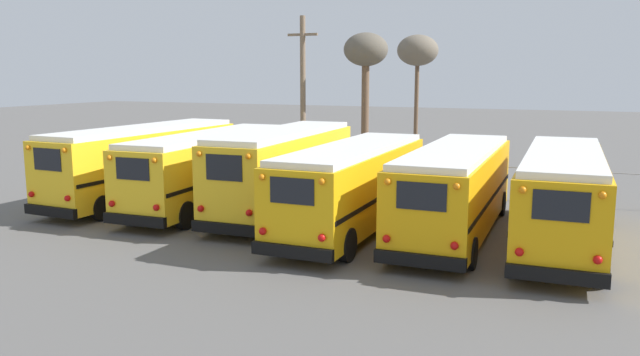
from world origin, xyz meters
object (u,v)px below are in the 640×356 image
at_px(utility_pole, 303,91).
at_px(school_bus_0, 145,160).
at_px(school_bus_1, 212,167).
at_px(school_bus_4, 455,188).
at_px(school_bus_2, 284,169).
at_px(school_bus_3, 354,184).
at_px(school_bus_5, 562,194).
at_px(bare_tree_0, 366,55).
at_px(bare_tree_1, 418,52).

bearing_deg(utility_pole, school_bus_0, -102.79).
height_order(school_bus_1, school_bus_4, school_bus_1).
xyz_separation_m(school_bus_2, school_bus_3, (3.36, -1.39, -0.14)).
distance_m(school_bus_2, school_bus_5, 10.12).
xyz_separation_m(school_bus_2, bare_tree_0, (-1.13, 12.91, 4.68)).
bearing_deg(school_bus_0, school_bus_4, -3.31).
bearing_deg(utility_pole, school_bus_4, -46.92).
xyz_separation_m(school_bus_1, utility_pole, (-0.88, 10.97, 2.78)).
bearing_deg(bare_tree_1, school_bus_2, -91.96).
bearing_deg(bare_tree_1, school_bus_3, -81.89).
distance_m(school_bus_0, school_bus_2, 6.73).
relative_size(school_bus_0, bare_tree_1, 1.33).
bearing_deg(school_bus_2, school_bus_5, -3.99).
distance_m(school_bus_0, school_bus_3, 10.20).
xyz_separation_m(school_bus_5, utility_pole, (-14.33, 11.78, 2.78)).
height_order(school_bus_2, utility_pole, utility_pole).
height_order(school_bus_2, bare_tree_1, bare_tree_1).
bearing_deg(school_bus_3, school_bus_0, 171.47).
height_order(school_bus_4, school_bus_5, school_bus_5).
distance_m(school_bus_4, bare_tree_0, 16.40).
xyz_separation_m(school_bus_0, school_bus_2, (6.73, -0.13, 0.05)).
relative_size(school_bus_4, bare_tree_0, 1.31).
relative_size(school_bus_1, utility_pole, 1.20).
bearing_deg(school_bus_0, bare_tree_1, 67.58).
distance_m(school_bus_0, bare_tree_1, 19.89).
bearing_deg(school_bus_0, school_bus_1, -0.29).
xyz_separation_m(school_bus_3, utility_pole, (-7.60, 12.46, 2.81)).
xyz_separation_m(school_bus_4, school_bus_5, (3.36, -0.05, 0.04)).
relative_size(school_bus_0, school_bus_4, 1.03).
bearing_deg(school_bus_5, utility_pole, 140.58).
distance_m(school_bus_3, bare_tree_0, 15.74).
bearing_deg(school_bus_1, school_bus_2, -1.84).
distance_m(school_bus_1, utility_pole, 11.35).
distance_m(school_bus_5, utility_pole, 18.76).
distance_m(school_bus_3, bare_tree_1, 20.16).
height_order(school_bus_2, bare_tree_0, bare_tree_0).
bearing_deg(school_bus_3, school_bus_5, 5.80).
bearing_deg(school_bus_5, school_bus_3, -174.20).
bearing_deg(school_bus_4, bare_tree_1, 108.23).
bearing_deg(school_bus_4, school_bus_5, -0.89).
xyz_separation_m(school_bus_3, bare_tree_1, (-2.75, 19.30, 5.13)).
bearing_deg(school_bus_5, school_bus_1, 176.54).
height_order(utility_pole, bare_tree_0, utility_pole).
bearing_deg(school_bus_2, bare_tree_0, 95.00).
relative_size(school_bus_0, bare_tree_0, 1.35).
distance_m(school_bus_5, bare_tree_1, 21.51).
bearing_deg(school_bus_3, utility_pole, 121.39).
distance_m(school_bus_2, school_bus_4, 6.76).
bearing_deg(school_bus_0, school_bus_5, -2.82).
relative_size(school_bus_3, school_bus_4, 0.99).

